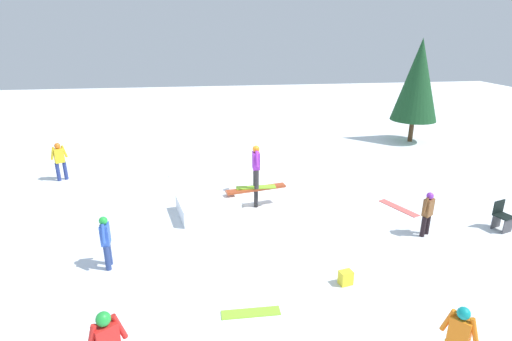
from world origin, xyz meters
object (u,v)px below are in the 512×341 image
object	(u,v)px
pine_tree_near	(418,80)
bystander_blue	(106,239)
loose_snowboard_white	(186,175)
bystander_yellow	(60,159)
backpack_on_snow	(346,278)
main_rider_on_rail	(256,167)
loose_snowboard_coral	(398,208)
bystander_orange	(458,339)
loose_snowboard_lime	(251,313)
bystander_brown	(428,212)
folding_chair	(502,217)
rail_feature	(256,191)

from	to	relation	value
pine_tree_near	bystander_blue	bearing A→B (deg)	-143.14
bystander_blue	loose_snowboard_white	size ratio (longest dim) A/B	0.99
bystander_yellow	pine_tree_near	distance (m)	16.94
loose_snowboard_white	backpack_on_snow	bearing A→B (deg)	106.24
main_rider_on_rail	backpack_on_snow	xyz separation A→B (m)	(1.46, -4.53, -1.25)
loose_snowboard_coral	bystander_orange	bearing A→B (deg)	138.27
bystander_yellow	loose_snowboard_lime	xyz separation A→B (m)	(6.33, -8.81, -0.84)
bystander_blue	backpack_on_snow	size ratio (longest dim) A/B	4.08
bystander_brown	bystander_yellow	bearing A→B (deg)	120.33
loose_snowboard_coral	pine_tree_near	distance (m)	9.57
bystander_blue	pine_tree_near	bearing A→B (deg)	123.81
loose_snowboard_lime	loose_snowboard_white	bearing A→B (deg)	-79.35
bystander_orange	loose_snowboard_coral	distance (m)	6.97
loose_snowboard_lime	folding_chair	distance (m)	8.24
bystander_blue	main_rider_on_rail	bearing A→B (deg)	122.99
bystander_yellow	loose_snowboard_white	bearing A→B (deg)	-31.86
bystander_orange	loose_snowboard_lime	size ratio (longest dim) A/B	1.13
main_rider_on_rail	folding_chair	xyz separation A→B (m)	(6.94, -2.60, -1.01)
bystander_brown	loose_snowboard_lime	distance (m)	6.06
loose_snowboard_lime	pine_tree_near	size ratio (longest dim) A/B	0.24
bystander_yellow	bystander_blue	world-z (taller)	bystander_yellow
main_rider_on_rail	loose_snowboard_white	size ratio (longest dim) A/B	1.03
bystander_orange	rail_feature	bearing A→B (deg)	159.02
backpack_on_snow	bystander_blue	bearing A→B (deg)	152.82
loose_snowboard_white	pine_tree_near	world-z (taller)	pine_tree_near
bystander_brown	pine_tree_near	distance (m)	10.97
pine_tree_near	bystander_brown	bearing A→B (deg)	-116.00
bystander_yellow	loose_snowboard_white	world-z (taller)	bystander_yellow
loose_snowboard_coral	folding_chair	bearing A→B (deg)	-150.93
rail_feature	main_rider_on_rail	size ratio (longest dim) A/B	1.42
rail_feature	main_rider_on_rail	bearing A→B (deg)	0.00
backpack_on_snow	loose_snowboard_coral	bearing A→B (deg)	37.43
loose_snowboard_white	backpack_on_snow	world-z (taller)	backpack_on_snow
loose_snowboard_lime	main_rider_on_rail	bearing A→B (deg)	-98.62
loose_snowboard_lime	bystander_blue	bearing A→B (deg)	-33.41
bystander_orange	loose_snowboard_lime	xyz separation A→B (m)	(-3.20, 2.06, -0.78)
bystander_brown	loose_snowboard_lime	world-z (taller)	bystander_brown
backpack_on_snow	loose_snowboard_lime	bearing A→B (deg)	-175.16
bystander_brown	bystander_blue	xyz separation A→B (m)	(-8.69, -0.42, 0.03)
rail_feature	folding_chair	size ratio (longest dim) A/B	2.33
loose_snowboard_white	bystander_orange	bearing A→B (deg)	104.28
loose_snowboard_lime	loose_snowboard_coral	world-z (taller)	same
rail_feature	bystander_brown	size ratio (longest dim) A/B	1.54
loose_snowboard_coral	folding_chair	size ratio (longest dim) A/B	1.71
bystander_brown	loose_snowboard_white	xyz separation A→B (m)	(-6.93, 6.05, -0.73)
rail_feature	loose_snowboard_white	bearing A→B (deg)	112.55
main_rider_on_rail	bystander_orange	xyz separation A→B (m)	(2.35, -7.30, -0.63)
loose_snowboard_lime	bystander_yellow	bearing A→B (deg)	-53.63
loose_snowboard_lime	backpack_on_snow	xyz separation A→B (m)	(2.32, 0.70, 0.16)
bystander_orange	loose_snowboard_white	xyz separation A→B (m)	(-4.74, 10.75, -0.78)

